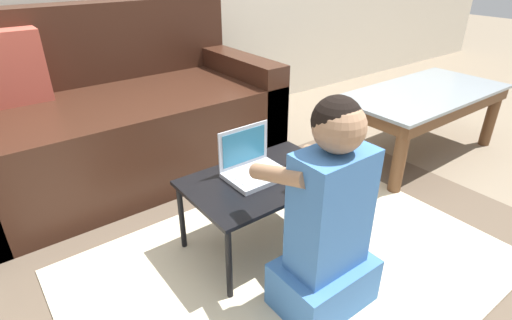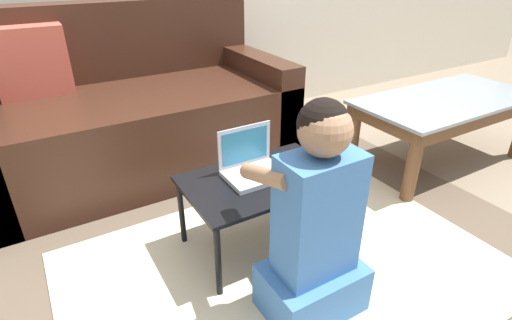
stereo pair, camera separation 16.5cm
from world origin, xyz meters
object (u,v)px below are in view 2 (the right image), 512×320
object	(u,v)px
coffee_table	(446,108)
computer_mouse	(297,166)
laptop_desk	(262,185)
laptop	(253,168)
person_seated	(315,229)
couch	(135,114)

from	to	relation	value
coffee_table	computer_mouse	size ratio (longest dim) A/B	12.19
laptop_desk	computer_mouse	distance (m)	0.17
coffee_table	laptop	distance (m)	1.36
coffee_table	laptop	world-z (taller)	laptop
person_seated	couch	bearing A→B (deg)	97.70
couch	person_seated	xyz separation A→B (m)	(0.20, -1.45, 0.04)
laptop	person_seated	distance (m)	0.44
laptop_desk	computer_mouse	bearing A→B (deg)	-7.33
laptop	person_seated	world-z (taller)	person_seated
coffee_table	laptop	xyz separation A→B (m)	(-1.36, -0.08, 0.02)
couch	laptop_desk	bearing A→B (deg)	-77.49
couch	laptop	distance (m)	1.04
couch	laptop	bearing A→B (deg)	-78.01
laptop_desk	computer_mouse	size ratio (longest dim) A/B	6.98
laptop_desk	laptop	distance (m)	0.08
coffee_table	laptop_desk	bearing A→B (deg)	-174.80
couch	coffee_table	size ratio (longest dim) A/B	1.52
computer_mouse	couch	bearing A→B (deg)	110.25
couch	person_seated	bearing A→B (deg)	-82.30
laptop_desk	couch	bearing A→B (deg)	102.51
coffee_table	laptop	bearing A→B (deg)	-176.53
laptop	computer_mouse	size ratio (longest dim) A/B	2.69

